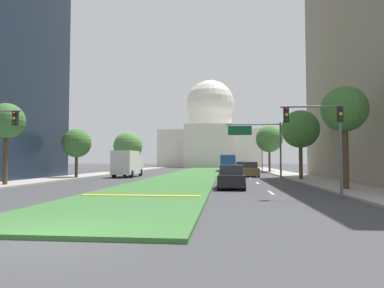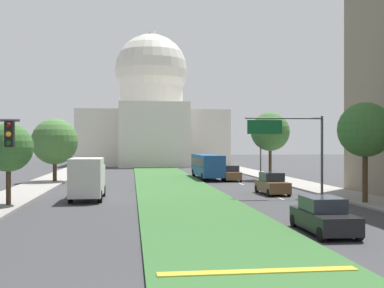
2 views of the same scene
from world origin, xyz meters
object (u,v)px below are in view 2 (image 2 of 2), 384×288
object	(u,v)px
street_tree_left_far	(55,142)
sedan_distant	(231,174)
sedan_lead_stopped	(323,216)
box_truck_delivery	(88,178)
overhead_guide_sign	(293,139)
sedan_midblock	(272,184)
street_tree_right_mid	(365,130)
capitol_building	(151,117)
traffic_light_far_right	(261,152)
city_bus	(207,164)
street_tree_left_mid	(8,148)
street_tree_right_far	(270,132)

from	to	relation	value
street_tree_left_far	sedan_distant	bearing A→B (deg)	-0.47
sedan_lead_stopped	sedan_distant	size ratio (longest dim) A/B	1.12
street_tree_left_far	box_truck_delivery	bearing A→B (deg)	-73.64
overhead_guide_sign	sedan_midblock	world-z (taller)	overhead_guide_sign
sedan_midblock	street_tree_right_mid	bearing A→B (deg)	-58.01
capitol_building	street_tree_left_far	bearing A→B (deg)	-105.07
traffic_light_far_right	sedan_lead_stopped	xyz separation A→B (m)	(-5.82, -33.02, -2.51)
sedan_distant	city_bus	size ratio (longest dim) A/B	0.38
capitol_building	traffic_light_far_right	size ratio (longest dim) A/B	5.58
capitol_building	sedan_midblock	world-z (taller)	capitol_building
street_tree_left_mid	street_tree_right_far	world-z (taller)	street_tree_right_far
sedan_lead_stopped	box_truck_delivery	world-z (taller)	box_truck_delivery
street_tree_right_mid	city_bus	xyz separation A→B (m)	(-7.26, 25.87, -3.48)
street_tree_right_far	city_bus	size ratio (longest dim) A/B	0.73
street_tree_left_mid	sedan_distant	size ratio (longest dim) A/B	1.35
street_tree_left_far	box_truck_delivery	size ratio (longest dim) A/B	1.10
sedan_distant	capitol_building	bearing A→B (deg)	98.93
sedan_lead_stopped	box_truck_delivery	xyz separation A→B (m)	(-12.44, 15.47, 0.87)
capitol_building	sedan_distant	size ratio (longest dim) A/B	6.90
street_tree_right_mid	box_truck_delivery	bearing A→B (deg)	165.29
overhead_guide_sign	sedan_distant	xyz separation A→B (m)	(-1.33, 17.51, -3.85)
sedan_midblock	street_tree_left_mid	bearing A→B (deg)	-164.10
sedan_distant	box_truck_delivery	world-z (taller)	box_truck_delivery
street_tree_right_mid	overhead_guide_sign	bearing A→B (deg)	127.60
traffic_light_far_right	sedan_lead_stopped	size ratio (longest dim) A/B	1.10
box_truck_delivery	overhead_guide_sign	bearing A→B (deg)	-1.45
box_truck_delivery	city_bus	world-z (taller)	box_truck_delivery
sedan_midblock	sedan_lead_stopped	bearing A→B (deg)	-98.60
capitol_building	street_tree_left_far	size ratio (longest dim) A/B	4.11
traffic_light_far_right	box_truck_delivery	xyz separation A→B (m)	(-18.27, -17.55, -1.64)
street_tree_right_mid	sedan_lead_stopped	world-z (taller)	street_tree_right_mid
street_tree_left_mid	overhead_guide_sign	bearing A→B (deg)	8.47
traffic_light_far_right	overhead_guide_sign	size ratio (longest dim) A/B	0.80
sedan_distant	box_truck_delivery	xyz separation A→B (m)	(-14.70, -17.11, 0.85)
sedan_lead_stopped	sedan_midblock	world-z (taller)	sedan_midblock
capitol_building	traffic_light_far_right	distance (m)	47.75
traffic_light_far_right	sedan_midblock	xyz separation A→B (m)	(-3.15, -15.37, -2.46)
sedan_midblock	city_bus	world-z (taller)	city_bus
sedan_midblock	sedan_distant	size ratio (longest dim) A/B	1.05
overhead_guide_sign	city_bus	world-z (taller)	overhead_guide_sign
sedan_midblock	city_bus	size ratio (longest dim) A/B	0.40
capitol_building	city_bus	xyz separation A→B (m)	(5.05, -42.88, -8.12)
street_tree_right_far	street_tree_left_mid	bearing A→B (deg)	-138.63
street_tree_left_far	city_bus	xyz separation A→B (m)	(17.51, 3.43, -2.74)
traffic_light_far_right	street_tree_left_mid	distance (m)	31.38
street_tree_right_mid	capitol_building	bearing A→B (deg)	100.15
sedan_distant	street_tree_right_far	bearing A→B (deg)	11.13
capitol_building	street_tree_right_far	distance (m)	47.31
sedan_lead_stopped	overhead_guide_sign	bearing A→B (deg)	76.58
street_tree_left_mid	street_tree_left_far	xyz separation A→B (m)	(-0.11, 20.80, 0.50)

